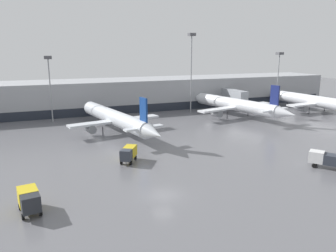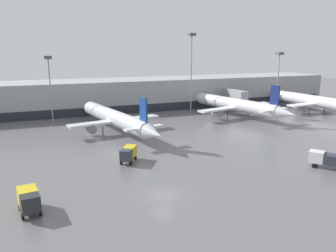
{
  "view_description": "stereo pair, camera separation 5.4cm",
  "coord_description": "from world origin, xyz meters",
  "px_view_note": "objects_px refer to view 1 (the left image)",
  "views": [
    {
      "loc": [
        -13.13,
        -35.58,
        17.76
      ],
      "look_at": [
        9.72,
        23.34,
        3.0
      ],
      "focal_mm": 35.0,
      "sensor_mm": 36.0,
      "label": 1
    },
    {
      "loc": [
        -13.08,
        -35.6,
        17.76
      ],
      "look_at": [
        9.72,
        23.34,
        3.0
      ],
      "focal_mm": 35.0,
      "sensor_mm": 36.0,
      "label": 2
    }
  ],
  "objects_px": {
    "parked_jet_0": "(115,118)",
    "service_truck_2": "(328,159)",
    "apron_light_mast_2": "(191,52)",
    "parked_jet_3": "(315,101)",
    "apron_light_mast_5": "(279,63)",
    "service_truck_0": "(29,199)",
    "parked_jet_2": "(236,105)",
    "apron_light_mast_3": "(49,69)",
    "service_truck_1": "(129,153)"
  },
  "relations": [
    {
      "from": "parked_jet_2",
      "to": "service_truck_2",
      "type": "bearing_deg",
      "value": 153.81
    },
    {
      "from": "parked_jet_2",
      "to": "service_truck_0",
      "type": "xyz_separation_m",
      "value": [
        -50.86,
        -37.52,
        -1.73
      ]
    },
    {
      "from": "parked_jet_0",
      "to": "apron_light_mast_3",
      "type": "distance_m",
      "value": 23.4
    },
    {
      "from": "service_truck_0",
      "to": "service_truck_1",
      "type": "distance_m",
      "value": 19.23
    },
    {
      "from": "service_truck_0",
      "to": "service_truck_2",
      "type": "bearing_deg",
      "value": 78.81
    },
    {
      "from": "parked_jet_2",
      "to": "apron_light_mast_5",
      "type": "distance_m",
      "value": 26.07
    },
    {
      "from": "parked_jet_2",
      "to": "service_truck_1",
      "type": "distance_m",
      "value": 44.09
    },
    {
      "from": "service_truck_1",
      "to": "apron_light_mast_5",
      "type": "xyz_separation_m",
      "value": [
        57.91,
        35.34,
        12.04
      ]
    },
    {
      "from": "parked_jet_3",
      "to": "service_truck_2",
      "type": "distance_m",
      "value": 50.16
    },
    {
      "from": "parked_jet_3",
      "to": "apron_light_mast_5",
      "type": "height_order",
      "value": "apron_light_mast_5"
    },
    {
      "from": "apron_light_mast_3",
      "to": "apron_light_mast_5",
      "type": "distance_m",
      "value": 68.15
    },
    {
      "from": "service_truck_0",
      "to": "apron_light_mast_2",
      "type": "distance_m",
      "value": 66.34
    },
    {
      "from": "apron_light_mast_5",
      "to": "parked_jet_0",
      "type": "bearing_deg",
      "value": -164.23
    },
    {
      "from": "parked_jet_2",
      "to": "apron_light_mast_2",
      "type": "bearing_deg",
      "value": 23.54
    },
    {
      "from": "service_truck_1",
      "to": "parked_jet_2",
      "type": "bearing_deg",
      "value": 155.87
    },
    {
      "from": "parked_jet_3",
      "to": "parked_jet_2",
      "type": "bearing_deg",
      "value": 79.43
    },
    {
      "from": "parked_jet_3",
      "to": "service_truck_1",
      "type": "bearing_deg",
      "value": 104.48
    },
    {
      "from": "parked_jet_0",
      "to": "service_truck_0",
      "type": "relative_size",
      "value": 8.41
    },
    {
      "from": "apron_light_mast_2",
      "to": "apron_light_mast_5",
      "type": "relative_size",
      "value": 1.31
    },
    {
      "from": "parked_jet_3",
      "to": "apron_light_mast_5",
      "type": "bearing_deg",
      "value": 11.11
    },
    {
      "from": "parked_jet_3",
      "to": "apron_light_mast_3",
      "type": "distance_m",
      "value": 73.94
    },
    {
      "from": "service_truck_0",
      "to": "service_truck_1",
      "type": "xyz_separation_m",
      "value": [
        14.58,
        12.54,
        -0.09
      ]
    },
    {
      "from": "parked_jet_0",
      "to": "apron_light_mast_2",
      "type": "xyz_separation_m",
      "value": [
        25.73,
        16.41,
        13.86
      ]
    },
    {
      "from": "parked_jet_3",
      "to": "service_truck_0",
      "type": "xyz_separation_m",
      "value": [
        -76.29,
        -35.43,
        -1.54
      ]
    },
    {
      "from": "parked_jet_3",
      "to": "apron_light_mast_2",
      "type": "height_order",
      "value": "apron_light_mast_2"
    },
    {
      "from": "service_truck_1",
      "to": "apron_light_mast_5",
      "type": "height_order",
      "value": "apron_light_mast_5"
    },
    {
      "from": "parked_jet_2",
      "to": "service_truck_1",
      "type": "relative_size",
      "value": 7.97
    },
    {
      "from": "service_truck_0",
      "to": "apron_light_mast_5",
      "type": "distance_m",
      "value": 87.69
    },
    {
      "from": "parked_jet_0",
      "to": "service_truck_1",
      "type": "distance_m",
      "value": 19.79
    },
    {
      "from": "parked_jet_3",
      "to": "service_truck_0",
      "type": "height_order",
      "value": "parked_jet_3"
    },
    {
      "from": "parked_jet_2",
      "to": "apron_light_mast_3",
      "type": "distance_m",
      "value": 48.97
    },
    {
      "from": "parked_jet_0",
      "to": "service_truck_2",
      "type": "distance_m",
      "value": 42.19
    },
    {
      "from": "apron_light_mast_3",
      "to": "service_truck_1",
      "type": "bearing_deg",
      "value": -74.51
    },
    {
      "from": "apron_light_mast_5",
      "to": "service_truck_2",
      "type": "bearing_deg",
      "value": -121.51
    },
    {
      "from": "service_truck_2",
      "to": "parked_jet_2",
      "type": "bearing_deg",
      "value": -49.51
    },
    {
      "from": "apron_light_mast_5",
      "to": "apron_light_mast_2",
      "type": "bearing_deg",
      "value": 178.73
    },
    {
      "from": "service_truck_0",
      "to": "service_truck_1",
      "type": "height_order",
      "value": "service_truck_0"
    },
    {
      "from": "parked_jet_2",
      "to": "apron_light_mast_3",
      "type": "xyz_separation_m",
      "value": [
        -46.49,
        11.88,
        9.75
      ]
    },
    {
      "from": "apron_light_mast_2",
      "to": "apron_light_mast_3",
      "type": "distance_m",
      "value": 38.33
    },
    {
      "from": "service_truck_0",
      "to": "apron_light_mast_2",
      "type": "height_order",
      "value": "apron_light_mast_2"
    },
    {
      "from": "parked_jet_0",
      "to": "service_truck_2",
      "type": "bearing_deg",
      "value": -154.82
    },
    {
      "from": "parked_jet_2",
      "to": "apron_light_mast_3",
      "type": "bearing_deg",
      "value": 61.9
    },
    {
      "from": "parked_jet_0",
      "to": "apron_light_mast_2",
      "type": "distance_m",
      "value": 33.52
    },
    {
      "from": "service_truck_2",
      "to": "apron_light_mast_3",
      "type": "height_order",
      "value": "apron_light_mast_3"
    },
    {
      "from": "apron_light_mast_3",
      "to": "parked_jet_2",
      "type": "bearing_deg",
      "value": -14.34
    },
    {
      "from": "parked_jet_0",
      "to": "parked_jet_2",
      "type": "bearing_deg",
      "value": -93.14
    },
    {
      "from": "apron_light_mast_2",
      "to": "apron_light_mast_5",
      "type": "height_order",
      "value": "apron_light_mast_2"
    },
    {
      "from": "service_truck_1",
      "to": "apron_light_mast_5",
      "type": "distance_m",
      "value": 68.9
    },
    {
      "from": "parked_jet_0",
      "to": "service_truck_0",
      "type": "distance_m",
      "value": 36.27
    },
    {
      "from": "apron_light_mast_3",
      "to": "service_truck_0",
      "type": "bearing_deg",
      "value": -95.05
    }
  ]
}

